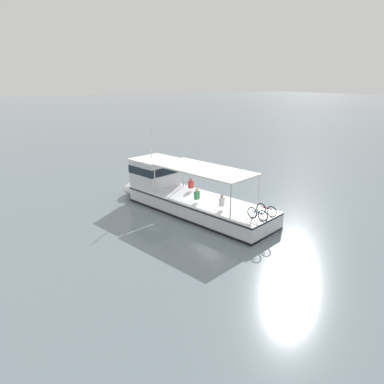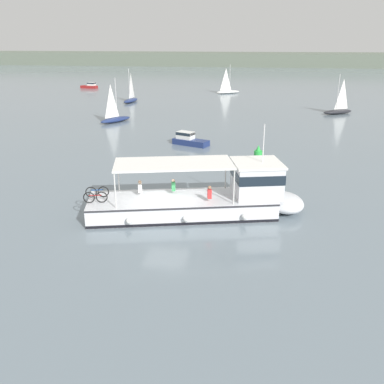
{
  "view_description": "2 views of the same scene",
  "coord_description": "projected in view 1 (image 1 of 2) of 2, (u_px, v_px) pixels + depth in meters",
  "views": [
    {
      "loc": [
        -17.6,
        12.54,
        8.53
      ],
      "look_at": [
        1.4,
        1.06,
        1.4
      ],
      "focal_mm": 32.61,
      "sensor_mm": 36.0,
      "label": 1
    },
    {
      "loc": [
        5.21,
        -21.96,
        9.75
      ],
      "look_at": [
        1.4,
        1.06,
        1.4
      ],
      "focal_mm": 39.79,
      "sensor_mm": 36.0,
      "label": 2
    }
  ],
  "objects": [
    {
      "name": "ground_plane",
      "position": [
        217.0,
        215.0,
        23.12
      ],
      "size": [
        400.0,
        400.0,
        0.0
      ],
      "primitive_type": "plane",
      "color": "slate"
    },
    {
      "name": "ferry_main",
      "position": [
        181.0,
        194.0,
        24.11
      ],
      "size": [
        13.07,
        6.25,
        5.32
      ],
      "color": "silver",
      "rests_on": "ground"
    }
  ]
}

